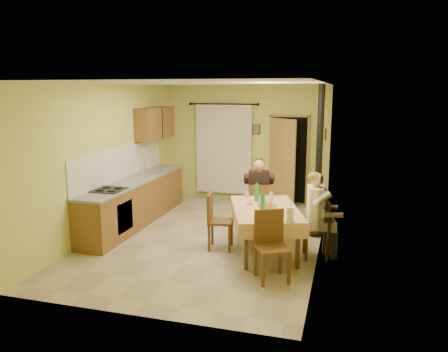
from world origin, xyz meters
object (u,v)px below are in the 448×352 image
(chair_far, at_px, (258,217))
(chair_near, at_px, (272,260))
(dining_table, at_px, (265,230))
(man_right, at_px, (317,205))
(stove_flue, at_px, (318,182))
(chair_right, at_px, (316,240))
(chair_left, at_px, (220,232))
(man_far, at_px, (259,187))

(chair_far, height_order, chair_near, chair_near)
(dining_table, distance_m, chair_far, 1.07)
(man_right, relative_size, stove_flue, 0.50)
(man_right, bearing_deg, chair_right, -90.00)
(chair_right, distance_m, man_right, 0.59)
(chair_near, bearing_deg, chair_right, -144.92)
(chair_left, bearing_deg, stove_flue, 117.65)
(chair_far, relative_size, chair_right, 1.01)
(man_far, distance_m, man_right, 1.58)
(chair_far, relative_size, stove_flue, 0.34)
(chair_near, relative_size, chair_right, 1.06)
(chair_left, distance_m, stove_flue, 2.05)
(man_far, xyz_separation_m, man_right, (1.16, -1.07, 0.00))
(man_far, bearing_deg, dining_table, -85.00)
(chair_near, height_order, stove_flue, stove_flue)
(chair_near, height_order, chair_left, chair_near)
(chair_far, height_order, chair_right, chair_far)
(man_right, bearing_deg, chair_far, 35.82)
(man_far, bearing_deg, chair_right, -54.76)
(chair_left, bearing_deg, chair_near, 38.68)
(dining_table, bearing_deg, chair_near, -93.08)
(chair_right, bearing_deg, chair_far, 36.20)
(dining_table, distance_m, stove_flue, 1.45)
(chair_far, xyz_separation_m, chair_left, (-0.46, -1.08, 0.00))
(chair_left, bearing_deg, man_right, 82.73)
(chair_far, relative_size, chair_near, 0.95)
(dining_table, height_order, chair_right, chair_right)
(chair_near, xyz_separation_m, chair_right, (0.55, 1.04, -0.00))
(man_far, height_order, stove_flue, stove_flue)
(chair_right, xyz_separation_m, chair_left, (-1.63, -0.03, 0.00))
(chair_left, bearing_deg, chair_far, 148.86)
(dining_table, height_order, man_right, man_right)
(chair_left, bearing_deg, dining_table, 86.92)
(chair_far, distance_m, man_far, 0.59)
(chair_near, xyz_separation_m, stove_flue, (0.48, 2.13, 0.73))
(stove_flue, bearing_deg, chair_left, -144.26)
(dining_table, distance_m, chair_near, 1.12)
(chair_right, height_order, stove_flue, stove_flue)
(chair_near, bearing_deg, man_right, -144.44)
(chair_near, relative_size, man_right, 0.72)
(chair_near, distance_m, chair_right, 1.18)
(chair_far, bearing_deg, chair_right, -54.49)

